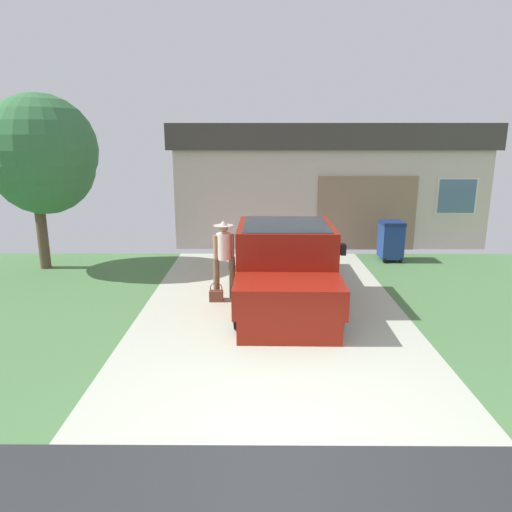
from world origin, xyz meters
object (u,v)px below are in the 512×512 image
(house_with_garage, at_px, (320,179))
(person_with_hat, at_px, (224,253))
(pickup_truck, at_px, (285,267))
(front_yard_tree, at_px, (39,157))
(wheeled_trash_bin, at_px, (391,239))
(handbag, at_px, (216,295))

(house_with_garage, bearing_deg, person_with_hat, -111.21)
(pickup_truck, bearing_deg, person_with_hat, -5.48)
(pickup_truck, xyz_separation_m, person_with_hat, (-1.27, 0.14, 0.25))
(front_yard_tree, xyz_separation_m, wheeled_trash_bin, (9.15, 0.97, -2.28))
(pickup_truck, bearing_deg, wheeled_trash_bin, -132.01)
(pickup_truck, distance_m, wheeled_trash_bin, 4.63)
(front_yard_tree, distance_m, wheeled_trash_bin, 9.48)
(house_with_garage, xyz_separation_m, front_yard_tree, (-7.69, -5.34, 0.97))
(person_with_hat, relative_size, house_with_garage, 0.17)
(house_with_garage, bearing_deg, front_yard_tree, -145.25)
(pickup_truck, distance_m, house_with_garage, 8.03)
(person_with_hat, bearing_deg, handbag, -147.95)
(pickup_truck, xyz_separation_m, house_with_garage, (1.69, 7.77, 1.17))
(handbag, distance_m, wheeled_trash_bin, 5.76)
(pickup_truck, distance_m, front_yard_tree, 6.82)
(wheeled_trash_bin, bearing_deg, front_yard_tree, -173.97)
(handbag, bearing_deg, front_yard_tree, 151.45)
(handbag, height_order, wheeled_trash_bin, wheeled_trash_bin)
(pickup_truck, height_order, front_yard_tree, front_yard_tree)
(house_with_garage, bearing_deg, handbag, -111.75)
(handbag, bearing_deg, house_with_garage, 68.25)
(front_yard_tree, relative_size, wheeled_trash_bin, 3.95)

